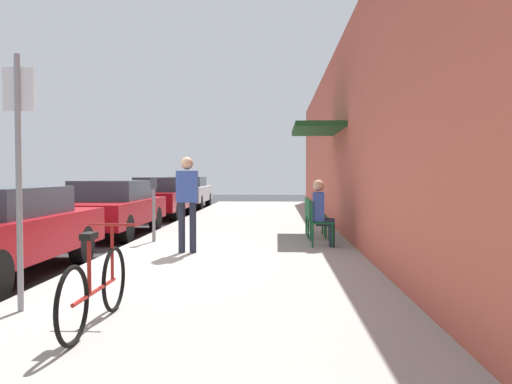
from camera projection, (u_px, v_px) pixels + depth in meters
name	position (u px, v px, depth m)	size (l,w,h in m)	color
ground_plane	(95.00, 266.00, 8.40)	(60.00, 60.00, 0.00)	#2D2D30
sidewalk_slab	(240.00, 246.00, 10.30)	(4.50, 32.00, 0.12)	#9E9B93
building_facade	(359.00, 132.00, 10.14)	(1.40, 32.00, 4.72)	#BC5442
parked_car_1	(111.00, 207.00, 12.55)	(1.80, 4.40, 1.36)	maroon
parked_car_2	(160.00, 197.00, 17.89)	(1.80, 4.40, 1.42)	maroon
parked_car_3	(187.00, 192.00, 23.17)	(1.80, 4.40, 1.41)	#B7B7BC
parking_meter	(154.00, 205.00, 10.54)	(0.12, 0.10, 1.32)	slate
street_sign	(19.00, 162.00, 5.12)	(0.32, 0.06, 2.60)	gray
bicycle_0	(96.00, 288.00, 4.63)	(0.46, 1.71, 0.90)	black
cafe_chair_0	(318.00, 220.00, 9.85)	(0.47, 0.47, 0.87)	#14592D
seated_patron_0	(321.00, 210.00, 9.84)	(0.44, 0.38, 1.29)	#232838
cafe_chair_1	(315.00, 216.00, 10.80)	(0.47, 0.47, 0.87)	#14592D
cafe_chair_2	(312.00, 213.00, 11.66)	(0.46, 0.46, 0.87)	#14592D
pedestrian_standing	(187.00, 197.00, 9.01)	(0.36, 0.22, 1.70)	#232838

